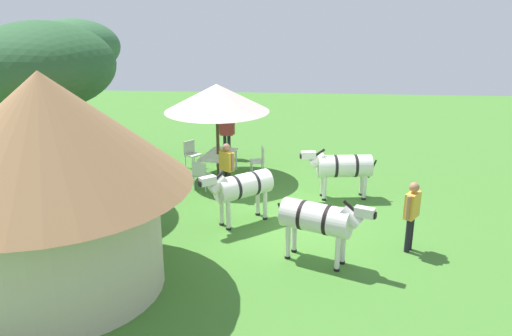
% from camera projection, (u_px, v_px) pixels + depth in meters
% --- Properties ---
extents(ground_plane, '(36.00, 36.00, 0.00)m').
position_uv_depth(ground_plane, '(281.00, 219.00, 13.33)').
color(ground_plane, '#417A2D').
extents(thatched_hut, '(5.25, 5.25, 4.30)m').
position_uv_depth(thatched_hut, '(50.00, 170.00, 9.46)').
color(thatched_hut, beige).
rests_on(thatched_hut, ground_plane).
extents(shade_umbrella, '(3.26, 3.26, 2.97)m').
position_uv_depth(shade_umbrella, '(217.00, 98.00, 15.67)').
color(shade_umbrella, '#473420').
rests_on(shade_umbrella, ground_plane).
extents(patio_dining_table, '(1.73, 1.13, 0.74)m').
position_uv_depth(patio_dining_table, '(218.00, 156.00, 16.27)').
color(patio_dining_table, silver).
rests_on(patio_dining_table, ground_plane).
extents(patio_chair_near_lawn, '(0.61, 0.60, 0.90)m').
position_uv_depth(patio_chair_near_lawn, '(191.00, 152.00, 17.17)').
color(patio_chair_near_lawn, silver).
rests_on(patio_chair_near_lawn, ground_plane).
extents(patio_chair_near_hut, '(0.52, 0.53, 0.90)m').
position_uv_depth(patio_chair_near_hut, '(201.00, 173.00, 15.13)').
color(patio_chair_near_hut, silver).
rests_on(patio_chair_near_hut, ground_plane).
extents(patio_chair_east_end, '(0.51, 0.50, 0.90)m').
position_uv_depth(patio_chair_east_end, '(260.00, 159.00, 16.46)').
color(patio_chair_east_end, silver).
rests_on(patio_chair_east_end, ground_plane).
extents(guest_beside_umbrella, '(0.43, 0.47, 1.60)m').
position_uv_depth(guest_beside_umbrella, '(227.00, 165.00, 14.48)').
color(guest_beside_umbrella, black).
rests_on(guest_beside_umbrella, ground_plane).
extents(guest_behind_table, '(0.23, 0.59, 1.65)m').
position_uv_depth(guest_behind_table, '(227.00, 130.00, 18.04)').
color(guest_behind_table, black).
rests_on(guest_behind_table, ground_plane).
extents(standing_watcher, '(0.51, 0.42, 1.66)m').
position_uv_depth(standing_watcher, '(412.00, 210.00, 11.36)').
color(standing_watcher, black).
rests_on(standing_watcher, ground_plane).
extents(zebra_nearest_camera, '(1.52, 1.77, 1.52)m').
position_uv_depth(zebra_nearest_camera, '(241.00, 187.00, 12.79)').
color(zebra_nearest_camera, silver).
rests_on(zebra_nearest_camera, ground_plane).
extents(zebra_by_umbrella, '(0.81, 2.18, 1.48)m').
position_uv_depth(zebra_by_umbrella, '(342.00, 167.00, 14.42)').
color(zebra_by_umbrella, silver).
rests_on(zebra_by_umbrella, ground_plane).
extents(zebra_toward_hut, '(1.18, 2.04, 1.55)m').
position_uv_depth(zebra_toward_hut, '(319.00, 219.00, 10.88)').
color(zebra_toward_hut, silver).
rests_on(zebra_toward_hut, ground_plane).
extents(acacia_tree_left_background, '(2.95, 2.95, 4.83)m').
position_uv_depth(acacia_tree_left_background, '(73.00, 48.00, 16.34)').
color(acacia_tree_left_background, brown).
rests_on(acacia_tree_left_background, ground_plane).
extents(acacia_tree_far_lawn, '(3.77, 3.77, 4.94)m').
position_uv_depth(acacia_tree_far_lawn, '(41.00, 66.00, 13.18)').
color(acacia_tree_far_lawn, brown).
rests_on(acacia_tree_far_lawn, ground_plane).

